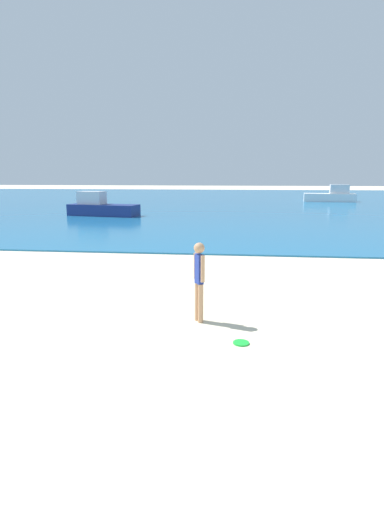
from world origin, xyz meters
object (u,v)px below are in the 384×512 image
at_px(person_standing, 199,277).
at_px(boat_near, 101,207).
at_px(boat_far, 332,196).
at_px(frisbee, 241,343).

distance_m(person_standing, boat_near, 20.90).
xyz_separation_m(person_standing, boat_far, (10.37, 35.62, -0.23)).
bearing_deg(frisbee, boat_far, 75.37).
xyz_separation_m(boat_near, boat_far, (18.84, 16.51, 0.04)).
xyz_separation_m(person_standing, frisbee, (0.81, -0.98, -0.88)).
relative_size(person_standing, boat_far, 0.30).
xyz_separation_m(frisbee, boat_near, (-9.28, 20.09, 0.61)).
distance_m(boat_near, boat_far, 25.05).
relative_size(frisbee, boat_far, 0.05).
relative_size(person_standing, frisbee, 5.67).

